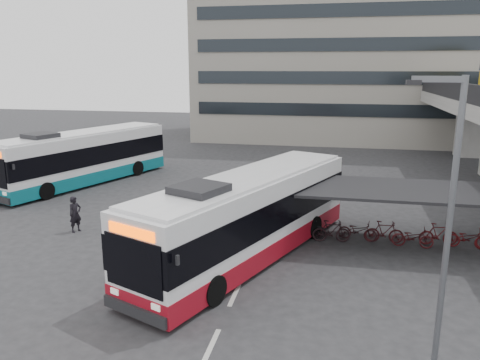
% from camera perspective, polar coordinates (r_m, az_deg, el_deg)
% --- Properties ---
extents(ground, '(120.00, 120.00, 0.00)m').
position_cam_1_polar(ground, '(19.62, -6.02, -9.15)').
color(ground, '#28282B').
rests_on(ground, ground).
extents(bike_shelter, '(10.00, 4.00, 2.54)m').
position_cam_1_polar(bike_shelter, '(21.35, 18.82, -4.21)').
color(bike_shelter, '#595B60').
rests_on(bike_shelter, ground).
extents(office_block, '(30.00, 15.00, 25.00)m').
position_cam_1_polar(office_block, '(53.44, 12.65, 18.58)').
color(office_block, gray).
rests_on(office_block, ground).
extents(road_markings, '(0.15, 7.60, 0.01)m').
position_cam_1_polar(road_markings, '(16.39, -0.68, -13.84)').
color(road_markings, beige).
rests_on(road_markings, ground).
extents(bus_main, '(7.27, 12.53, 3.68)m').
position_cam_1_polar(bus_main, '(18.79, 1.07, -4.54)').
color(bus_main, white).
rests_on(bus_main, ground).
extents(bus_teal, '(6.88, 12.71, 3.71)m').
position_cam_1_polar(bus_teal, '(32.67, -18.43, 2.59)').
color(bus_teal, white).
rests_on(bus_teal, ground).
extents(pedestrian, '(0.65, 0.74, 1.72)m').
position_cam_1_polar(pedestrian, '(23.27, -19.45, -3.95)').
color(pedestrian, black).
rests_on(pedestrian, ground).
extents(lamp_post, '(1.30, 0.17, 7.39)m').
position_cam_1_polar(lamp_post, '(11.94, 23.81, -3.86)').
color(lamp_post, '#595B60').
rests_on(lamp_post, ground).
extents(sign_totem_north, '(0.58, 0.25, 2.70)m').
position_cam_1_polar(sign_totem_north, '(33.49, -23.88, 1.80)').
color(sign_totem_north, '#97090E').
rests_on(sign_totem_north, ground).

